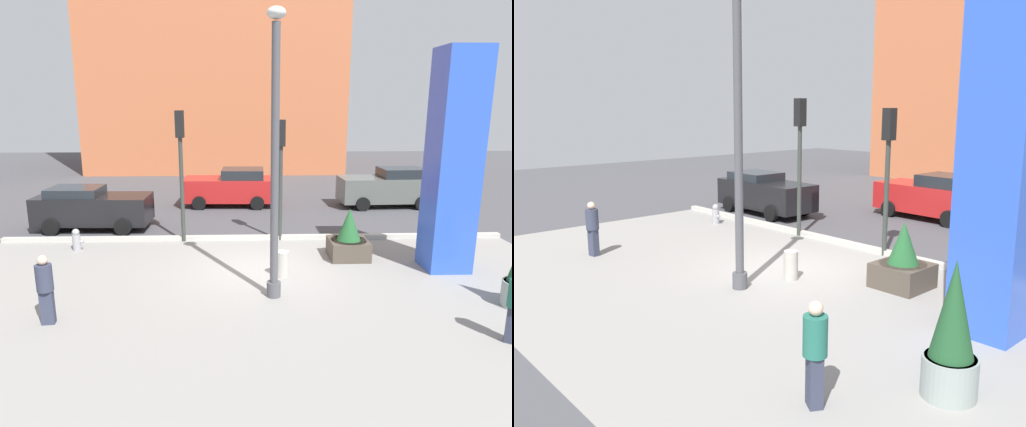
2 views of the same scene
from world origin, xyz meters
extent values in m
plane|color=#47474C|center=(0.00, 4.00, 0.00)|extent=(60.00, 60.00, 0.00)
cube|color=gray|center=(0.00, -2.00, 0.00)|extent=(18.00, 10.00, 0.02)
cube|color=#B7B2A8|center=(0.00, 3.12, 0.08)|extent=(18.00, 0.24, 0.16)
cylinder|color=#4C4C51|center=(0.31, -1.94, 0.20)|extent=(0.36, 0.36, 0.40)
cylinder|color=#4C4C51|center=(0.31, -1.94, 3.30)|extent=(0.20, 0.20, 6.60)
ellipsoid|color=silver|center=(0.31, -1.94, 6.78)|extent=(0.44, 0.44, 0.28)
cube|color=blue|center=(5.53, -0.01, 3.16)|extent=(1.23, 1.23, 6.33)
cube|color=#4C4238|center=(2.90, 0.99, 0.30)|extent=(1.21, 1.21, 0.60)
cylinder|color=#382819|center=(2.90, 0.99, 0.58)|extent=(1.15, 1.15, 0.04)
cone|color=#235B2D|center=(2.90, 0.99, 1.11)|extent=(0.75, 0.75, 1.02)
cylinder|color=#99999E|center=(-6.02, 2.09, 0.28)|extent=(0.26, 0.26, 0.55)
sphere|color=#99999E|center=(-6.02, 2.09, 0.63)|extent=(0.24, 0.24, 0.24)
cylinder|color=#99999E|center=(-5.85, 2.09, 0.30)|extent=(0.12, 0.10, 0.10)
cylinder|color=#B2ADA3|center=(0.65, -0.56, 0.38)|extent=(0.36, 0.36, 0.75)
cylinder|color=#333833|center=(0.90, 3.06, 1.69)|extent=(0.14, 0.14, 3.37)
cube|color=black|center=(0.90, 3.06, 3.82)|extent=(0.28, 0.32, 0.90)
sphere|color=green|center=(0.90, 3.23, 4.09)|extent=(0.18, 0.18, 0.18)
cylinder|color=#333833|center=(-2.55, 3.00, 1.84)|extent=(0.14, 0.14, 3.68)
cube|color=black|center=(-2.55, 3.00, 4.13)|extent=(0.28, 0.32, 0.90)
sphere|color=green|center=(-2.55, 3.17, 3.86)|extent=(0.18, 0.18, 0.18)
cube|color=red|center=(-1.04, 8.90, 0.80)|extent=(4.41, 2.06, 1.06)
cube|color=#1E2328|center=(-0.39, 8.87, 1.56)|extent=(2.02, 1.74, 0.45)
cylinder|color=black|center=(-2.42, 8.01, 0.32)|extent=(0.65, 0.24, 0.64)
cylinder|color=black|center=(-2.35, 9.90, 0.32)|extent=(0.65, 0.24, 0.64)
cylinder|color=black|center=(0.27, 7.90, 0.32)|extent=(0.65, 0.24, 0.64)
cylinder|color=black|center=(0.34, 9.79, 0.32)|extent=(0.65, 0.24, 0.64)
cube|color=black|center=(-6.23, 4.82, 0.81)|extent=(4.38, 1.89, 1.07)
cube|color=#1E2328|center=(-6.88, 4.84, 1.50)|extent=(1.99, 1.61, 0.33)
cylinder|color=black|center=(-4.86, 5.67, 0.32)|extent=(0.65, 0.24, 0.64)
cylinder|color=black|center=(-4.91, 3.90, 0.32)|extent=(0.65, 0.24, 0.64)
cylinder|color=black|center=(-7.54, 5.74, 0.32)|extent=(0.65, 0.24, 0.64)
cylinder|color=black|center=(-7.59, 3.97, 0.32)|extent=(0.65, 0.24, 0.64)
cube|color=#565B56|center=(6.45, 8.46, 0.84)|extent=(4.53, 1.94, 1.14)
cube|color=#1E2328|center=(7.12, 8.48, 1.63)|extent=(2.06, 1.64, 0.43)
cylinder|color=black|center=(5.09, 7.52, 0.32)|extent=(0.65, 0.24, 0.64)
cylinder|color=black|center=(5.03, 9.31, 0.32)|extent=(0.65, 0.24, 0.64)
cylinder|color=black|center=(7.86, 7.61, 0.32)|extent=(0.65, 0.24, 0.64)
cylinder|color=black|center=(7.80, 9.40, 0.32)|extent=(0.65, 0.24, 0.64)
cube|color=#33384C|center=(-4.84, -3.25, 0.40)|extent=(0.30, 0.23, 0.80)
cylinder|color=#33384C|center=(-4.84, -3.25, 1.10)|extent=(0.40, 0.40, 0.60)
sphere|color=beige|center=(-4.84, -3.25, 1.50)|extent=(0.22, 0.22, 0.22)
camera|label=1|loc=(-0.53, -12.88, 4.83)|focal=32.33mm
camera|label=2|loc=(9.83, -9.69, 4.25)|focal=37.50mm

